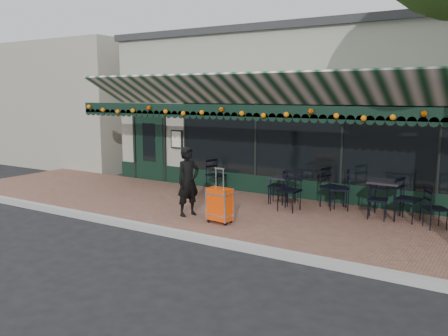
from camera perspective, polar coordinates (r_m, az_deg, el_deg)
The scene contains 17 objects.
ground at distance 9.40m, azimuth -2.42°, elevation -8.80°, with size 80.00×80.00×0.00m, color black.
sidewalk at distance 11.02m, azimuth 3.50°, elevation -5.73°, with size 18.00×4.00×0.15m, color brown.
curb at distance 9.31m, azimuth -2.71°, elevation -8.49°, with size 18.00×0.16×0.15m, color #9E9E99.
restaurant_building at distance 16.04m, azimuth 13.68°, elevation 6.58°, with size 12.00×9.60×4.50m.
neighbor_building_left at distance 23.74m, azimuth -17.70°, elevation 7.41°, with size 12.00×8.00×4.80m, color gray.
woman at distance 10.58m, azimuth -4.33°, elevation -1.63°, with size 0.57×0.37×1.55m, color black.
suitcase at distance 10.01m, azimuth -0.53°, elevation -4.46°, with size 0.54×0.34×1.17m.
cafe_table_a at distance 10.99m, azimuth 18.87°, elevation -1.91°, with size 0.66×0.66×0.82m.
cafe_table_b at distance 11.80m, azimuth 7.13°, elevation -1.39°, with size 0.55×0.55×0.68m.
chair_a_left at distance 11.50m, azimuth 13.68°, elevation -2.49°, with size 0.48×0.48×0.97m, color black, non-canonical shape.
chair_a_right at distance 10.88m, azimuth 21.30°, elevation -3.56°, with size 0.47×0.47×0.94m, color black, non-canonical shape.
chair_a_front at distance 10.86m, azimuth 17.99°, elevation -3.69°, with size 0.42×0.42×0.84m, color black, non-canonical shape.
chair_a_extra at distance 10.53m, azimuth 24.10°, elevation -4.51°, with size 0.40×0.40×0.81m, color black, non-canonical shape.
chair_b_left at distance 11.83m, azimuth 6.50°, elevation -2.21°, with size 0.44×0.44×0.87m, color black, non-canonical shape.
chair_b_right at distance 11.71m, azimuth 12.92°, elevation -2.27°, with size 0.48×0.48×0.96m, color black, non-canonical shape.
chair_b_front at distance 11.14m, azimuth 7.86°, elevation -2.74°, with size 0.47×0.47×0.95m, color black, non-canonical shape.
chair_solo at distance 13.22m, azimuth -0.96°, elevation -0.89°, with size 0.46×0.46×0.91m, color black, non-canonical shape.
Camera 1 is at (5.08, -7.37, 2.86)m, focal length 38.00 mm.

